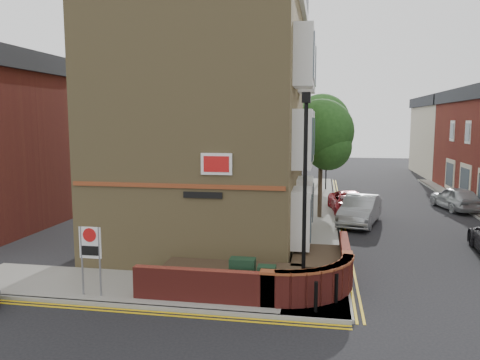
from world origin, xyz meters
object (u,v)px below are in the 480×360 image
zone_sign (90,248)px  silver_car_near (360,210)px  utility_cabinet_large (243,277)px  lamppost (305,197)px

zone_sign → silver_car_near: bearing=53.7°
utility_cabinet_large → lamppost: bearing=-3.0°
lamppost → utility_cabinet_large: size_ratio=5.25×
lamppost → silver_car_near: 12.32m
utility_cabinet_large → silver_car_near: (4.47, 11.68, 0.06)m
utility_cabinet_large → silver_car_near: 12.50m
utility_cabinet_large → zone_sign: zone_sign is taller
utility_cabinet_large → silver_car_near: silver_car_near is taller
utility_cabinet_large → zone_sign: 4.86m
zone_sign → silver_car_near: 15.51m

